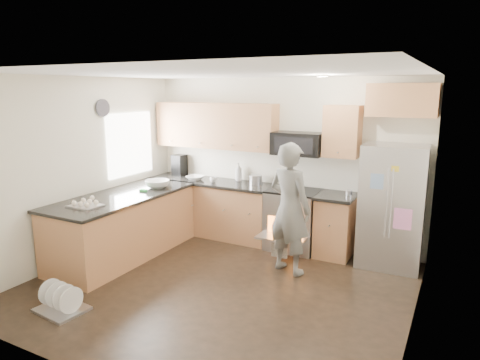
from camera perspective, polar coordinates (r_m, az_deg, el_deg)
The scene contains 8 objects.
ground at distance 5.53m, azimuth -2.95°, elevation -13.98°, with size 4.50×4.50×0.00m, color black.
room_shell at distance 5.06m, azimuth -3.42°, elevation 3.50°, with size 4.54×4.04×2.62m.
back_cabinet_run at distance 6.94m, azimuth 0.16°, elevation -0.10°, with size 4.45×0.64×2.50m.
peninsula at distance 6.54m, azimuth -15.21°, elevation -5.84°, with size 0.96×2.36×1.04m.
stove_range at distance 6.58m, azimuth 7.18°, elevation -3.44°, with size 0.76×0.97×1.79m.
refrigerator at distance 6.21m, azimuth 19.61°, elevation -3.34°, with size 0.86×0.68×1.70m.
person at distance 5.69m, azimuth 6.63°, elevation -3.78°, with size 0.64×0.42×1.76m, color slate.
dish_rack at distance 5.34m, azimuth -22.71°, elevation -14.93°, with size 0.57×0.47×0.33m.
Camera 1 is at (2.56, -4.26, 2.42)m, focal length 32.00 mm.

